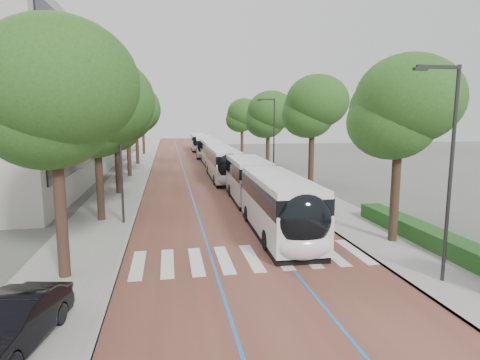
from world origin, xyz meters
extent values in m
plane|color=#51544C|center=(0.00, 0.00, 0.00)|extent=(160.00, 160.00, 0.00)
cube|color=brown|center=(0.00, 40.00, 0.01)|extent=(11.00, 140.00, 0.02)
cube|color=gray|center=(-7.50, 40.00, 0.06)|extent=(4.00, 140.00, 0.12)
cube|color=gray|center=(7.50, 40.00, 0.06)|extent=(4.00, 140.00, 0.12)
cube|color=gray|center=(-5.60, 40.00, 0.06)|extent=(0.20, 140.00, 0.14)
cube|color=gray|center=(5.60, 40.00, 0.06)|extent=(0.20, 140.00, 0.14)
cube|color=silver|center=(-4.80, 1.00, 0.03)|extent=(0.55, 3.60, 0.01)
cube|color=silver|center=(-3.55, 1.00, 0.03)|extent=(0.55, 3.60, 0.01)
cube|color=silver|center=(-2.30, 1.00, 0.03)|extent=(0.55, 3.60, 0.01)
cube|color=silver|center=(-1.05, 1.00, 0.03)|extent=(0.55, 3.60, 0.01)
cube|color=silver|center=(0.20, 1.00, 0.03)|extent=(0.55, 3.60, 0.01)
cube|color=silver|center=(1.45, 1.00, 0.03)|extent=(0.55, 3.60, 0.01)
cube|color=silver|center=(2.70, 1.00, 0.03)|extent=(0.55, 3.60, 0.01)
cube|color=silver|center=(3.95, 1.00, 0.03)|extent=(0.55, 3.60, 0.01)
cube|color=silver|center=(5.20, 1.00, 0.03)|extent=(0.55, 3.60, 0.01)
cube|color=#2365B2|center=(-1.60, 40.00, 0.02)|extent=(0.12, 126.00, 0.01)
cube|color=#2365B2|center=(1.60, 40.00, 0.02)|extent=(0.12, 126.00, 0.01)
cube|color=#ABA89E|center=(-19.50, 28.00, 7.00)|extent=(18.00, 40.00, 14.00)
cube|color=black|center=(-10.45, 28.00, 3.00)|extent=(0.12, 38.00, 1.60)
cube|color=black|center=(-10.45, 28.00, 6.20)|extent=(0.12, 38.00, 1.60)
cube|color=black|center=(-10.45, 28.00, 9.40)|extent=(0.12, 38.00, 1.60)
cube|color=black|center=(-10.45, 28.00, 12.40)|extent=(0.12, 38.00, 1.60)
cube|color=#173B14|center=(9.10, 0.00, 0.52)|extent=(1.20, 14.00, 0.80)
cylinder|color=#29292B|center=(6.80, -3.00, 4.12)|extent=(0.14, 0.14, 8.00)
cube|color=#29292B|center=(6.00, -3.00, 8.02)|extent=(1.70, 0.12, 0.12)
cube|color=#29292B|center=(5.30, -3.00, 7.94)|extent=(0.50, 0.20, 0.10)
cylinder|color=#29292B|center=(6.80, 22.00, 4.12)|extent=(0.14, 0.14, 8.00)
cube|color=#29292B|center=(6.00, 22.00, 8.02)|extent=(1.70, 0.12, 0.12)
cube|color=#29292B|center=(5.30, 22.00, 7.94)|extent=(0.50, 0.20, 0.10)
cylinder|color=#29292B|center=(-6.10, 8.00, 4.12)|extent=(0.14, 0.14, 8.00)
cylinder|color=black|center=(-7.50, 0.00, 2.44)|extent=(0.44, 0.44, 4.88)
ellipsoid|color=#254A18|center=(-7.50, 0.00, 6.88)|extent=(5.73, 5.73, 4.87)
cylinder|color=black|center=(-7.50, 9.00, 2.35)|extent=(0.44, 0.44, 4.71)
ellipsoid|color=#254A18|center=(-7.50, 9.00, 6.63)|extent=(6.28, 6.28, 5.34)
cylinder|color=black|center=(-7.50, 18.00, 2.13)|extent=(0.44, 0.44, 4.26)
ellipsoid|color=#254A18|center=(-7.50, 18.00, 6.01)|extent=(5.51, 5.51, 4.68)
cylinder|color=black|center=(-7.50, 28.00, 2.32)|extent=(0.44, 0.44, 4.64)
ellipsoid|color=#254A18|center=(-7.50, 28.00, 6.53)|extent=(6.36, 6.36, 5.40)
cylinder|color=black|center=(-7.50, 40.00, 2.62)|extent=(0.44, 0.44, 5.24)
ellipsoid|color=#254A18|center=(-7.50, 40.00, 7.39)|extent=(5.77, 5.77, 4.90)
cylinder|color=black|center=(-7.50, 55.00, 2.68)|extent=(0.44, 0.44, 5.35)
ellipsoid|color=#254A18|center=(-7.50, 55.00, 7.54)|extent=(5.18, 5.18, 4.41)
cylinder|color=black|center=(7.70, 2.00, 2.33)|extent=(0.44, 0.44, 4.65)
ellipsoid|color=#254A18|center=(7.70, 2.00, 6.56)|extent=(5.08, 5.08, 4.32)
cylinder|color=black|center=(7.70, 14.00, 2.46)|extent=(0.44, 0.44, 4.92)
ellipsoid|color=#254A18|center=(7.70, 14.00, 6.93)|extent=(4.81, 4.81, 4.09)
cylinder|color=black|center=(7.70, 28.00, 2.28)|extent=(0.44, 0.44, 4.56)
ellipsoid|color=#254A18|center=(7.70, 28.00, 6.42)|extent=(5.30, 5.30, 4.50)
cylinder|color=black|center=(7.70, 44.00, 2.29)|extent=(0.44, 0.44, 4.57)
ellipsoid|color=#254A18|center=(7.70, 44.00, 6.45)|extent=(5.05, 5.05, 4.30)
cylinder|color=black|center=(2.46, 9.33, 1.77)|extent=(2.32, 0.96, 2.30)
cube|color=silver|center=(2.32, 4.20, 1.26)|extent=(2.75, 9.42, 1.82)
cube|color=black|center=(2.32, 4.20, 2.40)|extent=(2.78, 9.24, 0.97)
cube|color=silver|center=(2.32, 4.20, 3.04)|extent=(2.69, 9.24, 0.31)
cube|color=black|center=(2.32, 4.20, 0.17)|extent=(2.69, 9.05, 0.35)
cube|color=silver|center=(2.57, 13.65, 1.26)|extent=(2.71, 7.80, 1.82)
cube|color=black|center=(2.57, 13.65, 2.40)|extent=(2.74, 7.65, 0.97)
cube|color=silver|center=(2.57, 13.65, 3.04)|extent=(2.65, 7.65, 0.31)
cube|color=black|center=(2.57, 13.65, 0.17)|extent=(2.65, 7.49, 0.35)
ellipsoid|color=black|center=(2.20, -0.33, 2.00)|extent=(2.38, 1.16, 2.28)
ellipsoid|color=silver|center=(2.20, -0.38, 0.86)|extent=(2.38, 1.06, 1.14)
cylinder|color=black|center=(1.13, 1.95, 0.50)|extent=(0.33, 1.01, 1.00)
cylinder|color=black|center=(3.39, 1.89, 0.50)|extent=(0.33, 1.01, 1.00)
cylinder|color=black|center=(1.49, 15.35, 0.50)|extent=(0.33, 1.01, 1.00)
cylinder|color=black|center=(3.75, 15.29, 0.50)|extent=(0.33, 1.01, 1.00)
cylinder|color=black|center=(1.27, 7.31, 0.50)|extent=(0.33, 1.01, 1.00)
cylinder|color=black|center=(3.53, 7.25, 0.50)|extent=(0.33, 1.01, 1.00)
cube|color=silver|center=(2.08, 24.79, 1.26)|extent=(2.68, 12.04, 1.82)
cube|color=black|center=(2.08, 24.79, 2.40)|extent=(2.72, 11.80, 0.97)
cube|color=silver|center=(2.08, 24.79, 3.04)|extent=(2.63, 11.80, 0.31)
cube|color=black|center=(2.08, 24.79, 0.17)|extent=(2.62, 11.56, 0.35)
ellipsoid|color=black|center=(2.00, 18.94, 2.00)|extent=(2.37, 1.14, 2.28)
ellipsoid|color=silver|center=(2.00, 18.89, 0.86)|extent=(2.36, 1.04, 1.14)
cylinder|color=black|center=(0.90, 21.21, 0.50)|extent=(0.32, 1.00, 1.00)
cylinder|color=black|center=(3.16, 21.18, 0.50)|extent=(0.32, 1.00, 1.00)
cylinder|color=black|center=(1.01, 28.61, 0.50)|extent=(0.32, 1.00, 1.00)
cylinder|color=black|center=(3.27, 28.58, 0.50)|extent=(0.32, 1.00, 1.00)
cube|color=silver|center=(2.49, 37.29, 1.26)|extent=(2.70, 12.04, 1.82)
cube|color=black|center=(2.49, 37.29, 2.40)|extent=(2.73, 11.80, 0.97)
cube|color=silver|center=(2.49, 37.29, 3.04)|extent=(2.64, 11.80, 0.31)
cube|color=black|center=(2.49, 37.29, 0.17)|extent=(2.64, 11.56, 0.35)
ellipsoid|color=black|center=(2.39, 31.45, 2.00)|extent=(2.37, 1.14, 2.28)
ellipsoid|color=silver|center=(2.39, 31.40, 0.86)|extent=(2.37, 1.04, 1.14)
cylinder|color=black|center=(1.30, 33.71, 0.50)|extent=(0.32, 1.00, 1.00)
cylinder|color=black|center=(3.56, 33.68, 0.50)|extent=(0.32, 1.00, 1.00)
cylinder|color=black|center=(1.43, 41.11, 0.50)|extent=(0.32, 1.00, 1.00)
cylinder|color=black|center=(3.68, 41.08, 0.50)|extent=(0.32, 1.00, 1.00)
cube|color=silver|center=(2.45, 50.24, 1.26)|extent=(3.27, 12.14, 1.82)
cube|color=black|center=(2.45, 50.24, 2.40)|extent=(3.29, 11.90, 0.97)
cube|color=silver|center=(2.45, 50.24, 3.04)|extent=(3.20, 11.89, 0.31)
cube|color=black|center=(2.45, 50.24, 0.17)|extent=(3.19, 11.65, 0.35)
ellipsoid|color=black|center=(2.08, 44.40, 2.00)|extent=(2.42, 1.25, 2.28)
ellipsoid|color=silver|center=(2.07, 44.35, 0.86)|extent=(2.41, 1.15, 1.14)
cylinder|color=black|center=(1.09, 46.72, 0.50)|extent=(0.36, 1.02, 1.00)
cylinder|color=black|center=(3.35, 46.57, 0.50)|extent=(0.36, 1.02, 1.00)
cylinder|color=black|center=(1.57, 54.10, 0.50)|extent=(0.36, 1.02, 1.00)
cylinder|color=black|center=(3.83, 53.95, 0.50)|extent=(0.36, 1.02, 1.00)
cube|color=silver|center=(2.36, 62.79, 1.26)|extent=(2.81, 12.06, 1.82)
cube|color=black|center=(2.36, 62.79, 2.40)|extent=(2.85, 11.82, 0.97)
cube|color=silver|center=(2.36, 62.79, 3.04)|extent=(2.76, 11.82, 0.31)
cube|color=black|center=(2.36, 62.79, 0.17)|extent=(2.75, 11.58, 0.35)
ellipsoid|color=black|center=(2.20, 56.94, 2.00)|extent=(2.38, 1.16, 2.28)
ellipsoid|color=silver|center=(2.20, 56.89, 0.86)|extent=(2.38, 1.06, 1.14)
cylinder|color=black|center=(1.13, 59.22, 0.50)|extent=(0.33, 1.01, 1.00)
cylinder|color=black|center=(3.39, 59.16, 0.50)|extent=(0.33, 1.01, 1.00)
cylinder|color=black|center=(1.33, 66.62, 0.50)|extent=(0.33, 1.01, 1.00)
cylinder|color=black|center=(3.59, 66.56, 0.50)|extent=(0.33, 1.01, 1.00)
imported|color=black|center=(-7.60, -5.08, 0.83)|extent=(2.28, 4.50, 1.42)
camera|label=1|loc=(-3.39, -15.95, 6.26)|focal=30.00mm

